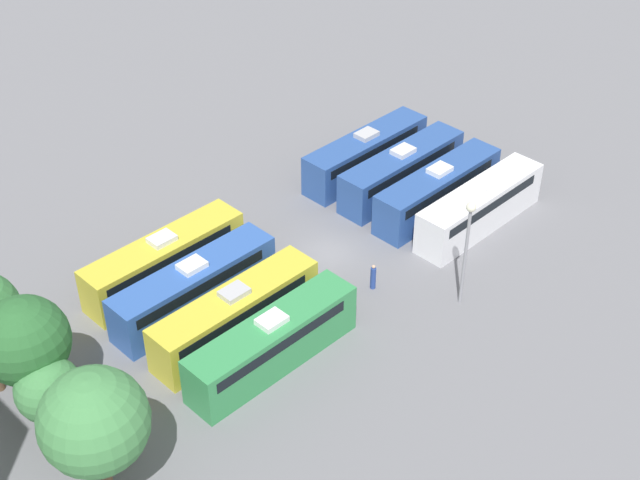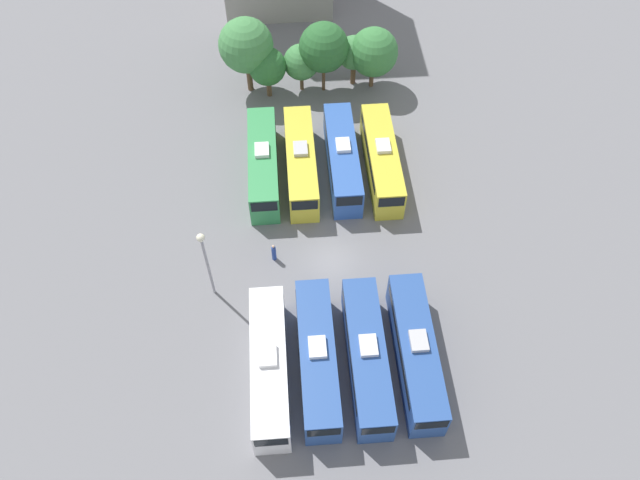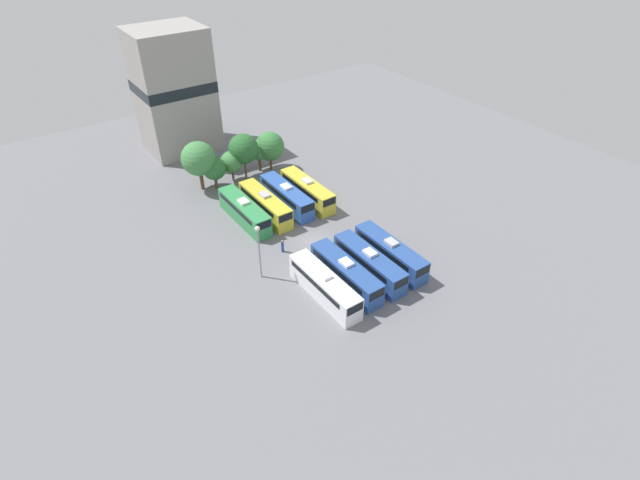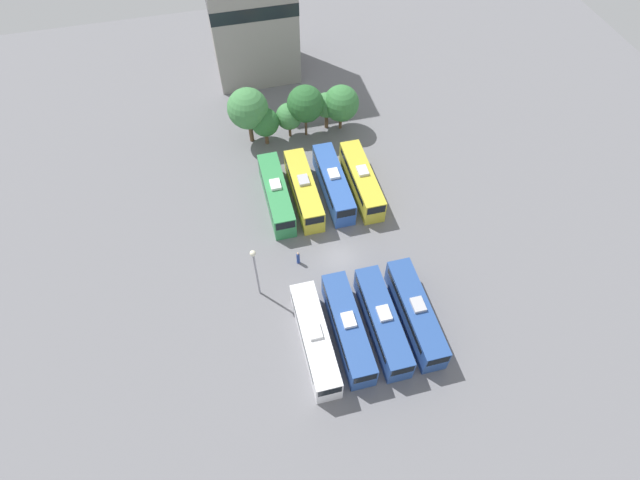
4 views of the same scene
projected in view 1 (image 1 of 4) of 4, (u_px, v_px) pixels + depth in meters
The scene contains 15 objects.
ground_plane at pixel (327, 253), 59.31m from camera, with size 114.05×114.05×0.00m, color slate.
bus_0 at pixel (480, 206), 60.84m from camera, with size 2.49×11.15×3.45m.
bus_1 at pixel (438, 189), 62.55m from camera, with size 2.49×11.15×3.45m.
bus_2 at pixel (402, 170), 64.60m from camera, with size 2.49×11.15×3.45m.
bus_3 at pixel (366, 153), 66.52m from camera, with size 2.49×11.15×3.45m.
bus_4 at pixel (272, 342), 49.89m from camera, with size 2.49×11.15×3.45m.
bus_5 at pixel (235, 313), 51.83m from camera, with size 2.49×11.15×3.45m.
bus_6 at pixel (194, 286), 53.84m from camera, with size 2.49×11.15×3.45m.
bus_7 at pixel (164, 259), 55.99m from camera, with size 2.49×11.15×3.45m.
worker_person at pixel (373, 277), 55.92m from camera, with size 0.36×0.36×1.80m.
light_pole at pixel (468, 236), 52.30m from camera, with size 0.60×0.60×7.42m.
tree_0 at pixel (94, 422), 40.45m from camera, with size 5.20×5.20×7.84m.
tree_1 at pixel (96, 415), 43.13m from camera, with size 3.64×3.64×5.30m.
tree_2 at pixel (49, 390), 44.74m from camera, with size 3.47×3.47×5.02m.
tree_3 at pixel (24, 341), 45.06m from camera, with size 4.74×4.74×7.43m.
Camera 1 is at (-33.10, 33.76, 35.83)m, focal length 50.00 mm.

